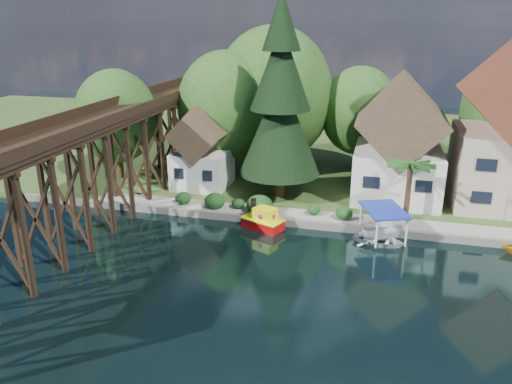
% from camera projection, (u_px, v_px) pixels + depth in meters
% --- Properties ---
extents(ground, '(140.00, 140.00, 0.00)m').
position_uv_depth(ground, '(285.00, 275.00, 32.88)').
color(ground, black).
rests_on(ground, ground).
extents(bank, '(140.00, 52.00, 0.50)m').
position_uv_depth(bank, '(336.00, 147.00, 63.87)').
color(bank, '#304B1E').
rests_on(bank, ground).
extents(seawall, '(60.00, 0.40, 0.62)m').
position_uv_depth(seawall, '(355.00, 229.00, 39.16)').
color(seawall, slate).
rests_on(seawall, ground).
extents(promenade, '(50.00, 2.60, 0.06)m').
position_uv_depth(promenade, '(382.00, 223.00, 39.81)').
color(promenade, gray).
rests_on(promenade, bank).
extents(trestle_bridge, '(4.12, 44.18, 9.30)m').
position_uv_depth(trestle_bridge, '(101.00, 160.00, 39.54)').
color(trestle_bridge, black).
rests_on(trestle_bridge, ground).
extents(house_left, '(7.64, 8.64, 11.02)m').
position_uv_depth(house_left, '(399.00, 147.00, 44.16)').
color(house_left, silver).
rests_on(house_left, bank).
extents(house_center, '(8.65, 9.18, 13.89)m').
position_uv_depth(house_center, '(510.00, 138.00, 42.11)').
color(house_center, '#BBA792').
rests_on(house_center, bank).
extents(shed, '(5.09, 5.40, 7.85)m').
position_uv_depth(shed, '(202.00, 153.00, 47.41)').
color(shed, silver).
rests_on(shed, bank).
extents(bg_trees, '(49.90, 13.30, 10.57)m').
position_uv_depth(bg_trees, '(338.00, 110.00, 49.64)').
color(bg_trees, '#382314').
rests_on(bg_trees, bank).
extents(shrubs, '(15.76, 2.47, 1.70)m').
position_uv_depth(shrubs, '(253.00, 203.00, 42.00)').
color(shrubs, '#173914').
rests_on(shrubs, bank).
extents(conifer, '(7.23, 7.23, 17.81)m').
position_uv_depth(conifer, '(280.00, 102.00, 43.08)').
color(conifer, '#382314').
rests_on(conifer, bank).
extents(palm_tree, '(3.83, 3.83, 5.13)m').
position_uv_depth(palm_tree, '(411.00, 167.00, 39.02)').
color(palm_tree, '#382314').
rests_on(palm_tree, bank).
extents(tugboat, '(3.70, 2.91, 2.37)m').
position_uv_depth(tugboat, '(263.00, 220.00, 39.81)').
color(tugboat, '#B30C0B').
rests_on(tugboat, ground).
extents(boat_white_a, '(4.29, 3.50, 0.78)m').
position_uv_depth(boat_white_a, '(379.00, 239.00, 37.26)').
color(boat_white_a, white).
rests_on(boat_white_a, ground).
extents(boat_canopy, '(4.00, 4.70, 2.56)m').
position_uv_depth(boat_canopy, '(383.00, 227.00, 37.59)').
color(boat_canopy, white).
rests_on(boat_canopy, ground).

